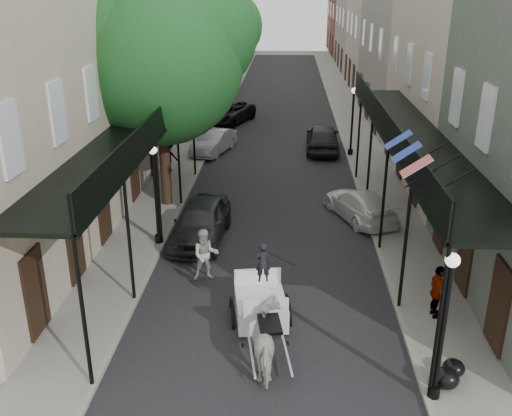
# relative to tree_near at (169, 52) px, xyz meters

# --- Properties ---
(ground) EXTENTS (140.00, 140.00, 0.00)m
(ground) POSITION_rel_tree_near_xyz_m (4.20, -10.18, -6.49)
(ground) COLOR gray
(ground) RESTS_ON ground
(road) EXTENTS (8.00, 90.00, 0.01)m
(road) POSITION_rel_tree_near_xyz_m (4.20, 9.82, -6.48)
(road) COLOR black
(road) RESTS_ON ground
(sidewalk_left) EXTENTS (2.20, 90.00, 0.12)m
(sidewalk_left) POSITION_rel_tree_near_xyz_m (-0.80, 9.82, -6.43)
(sidewalk_left) COLOR gray
(sidewalk_left) RESTS_ON ground
(sidewalk_right) EXTENTS (2.20, 90.00, 0.12)m
(sidewalk_right) POSITION_rel_tree_near_xyz_m (9.20, 9.82, -6.43)
(sidewalk_right) COLOR gray
(sidewalk_right) RESTS_ON ground
(building_row_left) EXTENTS (5.00, 80.00, 10.50)m
(building_row_left) POSITION_rel_tree_near_xyz_m (-4.40, 19.82, -1.24)
(building_row_left) COLOR #BAAC94
(building_row_left) RESTS_ON ground
(building_row_right) EXTENTS (5.00, 80.00, 10.50)m
(building_row_right) POSITION_rel_tree_near_xyz_m (12.80, 19.82, -1.24)
(building_row_right) COLOR gray
(building_row_right) RESTS_ON ground
(gallery_left) EXTENTS (2.20, 18.05, 4.88)m
(gallery_left) POSITION_rel_tree_near_xyz_m (-0.59, -3.20, -2.44)
(gallery_left) COLOR black
(gallery_left) RESTS_ON sidewalk_left
(gallery_right) EXTENTS (2.20, 18.05, 4.88)m
(gallery_right) POSITION_rel_tree_near_xyz_m (8.99, -3.20, -2.44)
(gallery_right) COLOR black
(gallery_right) RESTS_ON sidewalk_right
(tree_near) EXTENTS (7.31, 6.80, 9.63)m
(tree_near) POSITION_rel_tree_near_xyz_m (0.00, 0.00, 0.00)
(tree_near) COLOR #382619
(tree_near) RESTS_ON sidewalk_left
(tree_far) EXTENTS (6.45, 6.00, 8.61)m
(tree_far) POSITION_rel_tree_near_xyz_m (-0.05, 14.00, -0.65)
(tree_far) COLOR #382619
(tree_far) RESTS_ON sidewalk_left
(lamppost_right_near) EXTENTS (0.32, 0.32, 3.71)m
(lamppost_right_near) POSITION_rel_tree_near_xyz_m (8.30, -12.18, -4.44)
(lamppost_right_near) COLOR black
(lamppost_right_near) RESTS_ON sidewalk_right
(lamppost_left) EXTENTS (0.32, 0.32, 3.71)m
(lamppost_left) POSITION_rel_tree_near_xyz_m (0.10, -4.18, -4.44)
(lamppost_left) COLOR black
(lamppost_left) RESTS_ON sidewalk_left
(lamppost_right_far) EXTENTS (0.32, 0.32, 3.71)m
(lamppost_right_far) POSITION_rel_tree_near_xyz_m (8.30, 7.82, -4.44)
(lamppost_right_far) COLOR black
(lamppost_right_far) RESTS_ON sidewalk_right
(horse) EXTENTS (1.17, 2.05, 1.64)m
(horse) POSITION_rel_tree_near_xyz_m (4.44, -11.18, -5.67)
(horse) COLOR beige
(horse) RESTS_ON ground
(carriage) EXTENTS (1.89, 2.59, 2.74)m
(carriage) POSITION_rel_tree_near_xyz_m (4.05, -8.66, -5.43)
(carriage) COLOR black
(carriage) RESTS_ON ground
(pedestrian_walking) EXTENTS (0.98, 0.84, 1.75)m
(pedestrian_walking) POSITION_rel_tree_near_xyz_m (2.20, -6.64, -5.61)
(pedestrian_walking) COLOR #AFAFA5
(pedestrian_walking) RESTS_ON ground
(pedestrian_sidewalk_left) EXTENTS (0.99, 0.57, 1.52)m
(pedestrian_sidewalk_left) POSITION_rel_tree_near_xyz_m (-1.21, 4.27, -5.61)
(pedestrian_sidewalk_left) COLOR gray
(pedestrian_sidewalk_left) RESTS_ON sidewalk_left
(pedestrian_sidewalk_right) EXTENTS (0.46, 0.97, 1.61)m
(pedestrian_sidewalk_right) POSITION_rel_tree_near_xyz_m (9.12, -8.70, -5.56)
(pedestrian_sidewalk_right) COLOR gray
(pedestrian_sidewalk_right) RESTS_ON sidewalk_right
(car_left_near) EXTENTS (2.09, 4.54, 1.51)m
(car_left_near) POSITION_rel_tree_near_xyz_m (1.60, -3.60, -5.74)
(car_left_near) COLOR black
(car_left_near) RESTS_ON ground
(car_left_mid) EXTENTS (2.38, 4.14, 1.29)m
(car_left_mid) POSITION_rel_tree_near_xyz_m (0.60, 8.09, -5.84)
(car_left_mid) COLOR #A1A1A6
(car_left_mid) RESTS_ON ground
(car_left_far) EXTENTS (4.06, 5.79, 1.47)m
(car_left_far) POSITION_rel_tree_near_xyz_m (0.60, 15.34, -5.75)
(car_left_far) COLOR black
(car_left_far) RESTS_ON ground
(car_right_near) EXTENTS (3.12, 4.51, 1.21)m
(car_right_near) POSITION_rel_tree_near_xyz_m (7.80, -1.18, -5.88)
(car_right_near) COLOR silver
(car_right_near) RESTS_ON ground
(car_right_far) EXTENTS (1.97, 4.64, 1.56)m
(car_right_far) POSITION_rel_tree_near_xyz_m (6.80, 8.82, -5.71)
(car_right_far) COLOR black
(car_right_far) RESTS_ON ground
(trash_bags) EXTENTS (0.88, 1.03, 0.52)m
(trash_bags) POSITION_rel_tree_near_xyz_m (8.77, -11.65, -6.12)
(trash_bags) COLOR black
(trash_bags) RESTS_ON sidewalk_right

